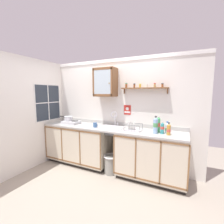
{
  "coord_description": "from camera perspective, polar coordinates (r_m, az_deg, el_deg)",
  "views": [
    {
      "loc": [
        1.46,
        -2.47,
        1.68
      ],
      "look_at": [
        0.02,
        0.55,
        1.26
      ],
      "focal_mm": 24.76,
      "sensor_mm": 36.0,
      "label": 1
    }
  ],
  "objects": [
    {
      "name": "trash_bin",
      "position": [
        3.41,
        -0.39,
        -18.57
      ],
      "size": [
        0.31,
        0.31,
        0.38
      ],
      "color": "gray",
      "rests_on": "ground"
    },
    {
      "name": "bottle_detergent_teal_1",
      "position": [
        2.96,
        18.07,
        -5.6
      ],
      "size": [
        0.07,
        0.07,
        0.23
      ],
      "color": "teal",
      "rests_on": "countertop"
    },
    {
      "name": "countertop",
      "position": [
        3.33,
        -1.23,
        -5.98
      ],
      "size": [
        3.12,
        0.65,
        0.03
      ],
      "primitive_type": "cube",
      "color": "#B2B2AD",
      "rests_on": "lower_cabinet_run"
    },
    {
      "name": "lower_cabinet_run_right",
      "position": [
        3.19,
        14.2,
        -15.58
      ],
      "size": [
        1.32,
        0.62,
        0.91
      ],
      "color": "black",
      "rests_on": "ground"
    },
    {
      "name": "mug",
      "position": [
        3.37,
        -6.25,
        -4.75
      ],
      "size": [
        0.12,
        0.09,
        0.1
      ],
      "color": "#3F6699",
      "rests_on": "countertop"
    },
    {
      "name": "backsplash",
      "position": [
        3.58,
        0.92,
        -4.16
      ],
      "size": [
        3.12,
        0.02,
        0.08
      ],
      "primitive_type": "cube",
      "color": "#B2B2AD",
      "rests_on": "countertop"
    },
    {
      "name": "wall_cabinet",
      "position": [
        3.47,
        -2.47,
        10.87
      ],
      "size": [
        0.49,
        0.32,
        0.62
      ],
      "color": "brown"
    },
    {
      "name": "warning_sign",
      "position": [
        3.42,
        5.68,
        0.74
      ],
      "size": [
        0.16,
        0.01,
        0.21
      ],
      "color": "#B2261E"
    },
    {
      "name": "bottle_water_clear_2",
      "position": [
        3.02,
        19.68,
        -5.59
      ],
      "size": [
        0.08,
        0.08,
        0.22
      ],
      "color": "silver",
      "rests_on": "countertop"
    },
    {
      "name": "dish_rack",
      "position": [
        3.11,
        7.69,
        -5.97
      ],
      "size": [
        0.33,
        0.27,
        0.17
      ],
      "color": "#B2B2B7",
      "rests_on": "countertop"
    },
    {
      "name": "lower_cabinet_run",
      "position": [
        3.87,
        -12.01,
        -11.43
      ],
      "size": [
        1.55,
        0.62,
        0.91
      ],
      "color": "black",
      "rests_on": "ground"
    },
    {
      "name": "bottle_juice_amber_4",
      "position": [
        2.9,
        20.19,
        -6.09
      ],
      "size": [
        0.07,
        0.07,
        0.22
      ],
      "color": "gold",
      "rests_on": "countertop"
    },
    {
      "name": "hot_plate_stove",
      "position": [
        3.85,
        -14.84,
        -3.68
      ],
      "size": [
        0.4,
        0.28,
        0.07
      ],
      "color": "silver",
      "rests_on": "countertop"
    },
    {
      "name": "sink",
      "position": [
        3.34,
        -0.01,
        -6.13
      ],
      "size": [
        0.52,
        0.43,
        0.47
      ],
      "color": "silver",
      "rests_on": "countertop"
    },
    {
      "name": "window",
      "position": [
        4.09,
        -22.53,
        3.23
      ],
      "size": [
        0.03,
        0.75,
        0.89
      ],
      "color": "#262D38"
    },
    {
      "name": "floor",
      "position": [
        3.33,
        -4.75,
        -23.23
      ],
      "size": [
        6.16,
        6.16,
        0.0
      ],
      "primitive_type": "plane",
      "color": "#9E9384",
      "rests_on": "ground"
    },
    {
      "name": "side_wall_left",
      "position": [
        3.82,
        -28.13,
        -0.71
      ],
      "size": [
        0.05,
        3.53,
        2.43
      ],
      "primitive_type": "cube",
      "color": "silver",
      "rests_on": "ground"
    },
    {
      "name": "bottle_water_blue_0",
      "position": [
        2.93,
        15.76,
        -4.72
      ],
      "size": [
        0.08,
        0.08,
        0.32
      ],
      "color": "#8CB7E0",
      "rests_on": "countertop"
    },
    {
      "name": "saucepan",
      "position": [
        3.92,
        -15.8,
        -2.19
      ],
      "size": [
        0.38,
        0.21,
        0.1
      ],
      "color": "silver",
      "rests_on": "hot_plate_stove"
    },
    {
      "name": "spice_shelf",
      "position": [
        3.23,
        11.62,
        8.79
      ],
      "size": [
        0.95,
        0.14,
        0.22
      ],
      "color": "brown"
    },
    {
      "name": "back_wall",
      "position": [
        3.57,
        1.15,
        -0.2
      ],
      "size": [
        3.76,
        0.07,
        2.43
      ],
      "color": "silver",
      "rests_on": "ground"
    },
    {
      "name": "bottle_soda_green_3",
      "position": [
        3.04,
        16.74,
        -4.44
      ],
      "size": [
        0.07,
        0.07,
        0.31
      ],
      "color": "#4CB266",
      "rests_on": "countertop"
    }
  ]
}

